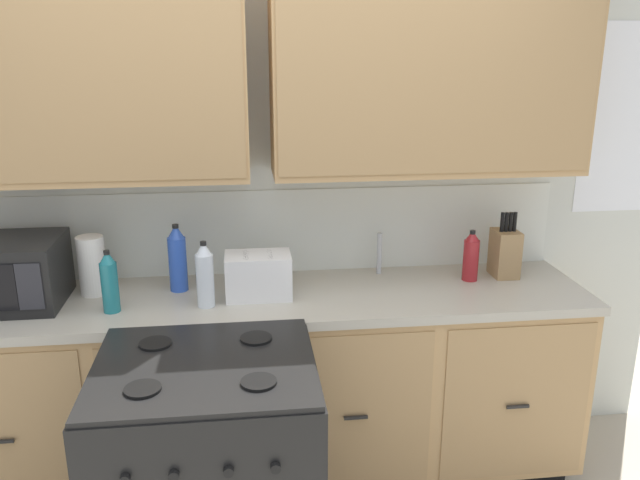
% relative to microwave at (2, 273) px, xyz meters
% --- Properties ---
extents(wall_unit, '(4.01, 0.40, 2.58)m').
position_rel_microwave_xyz_m(wall_unit, '(1.09, 0.18, 0.61)').
color(wall_unit, silver).
rests_on(wall_unit, ground_plane).
extents(counter_run, '(2.84, 0.64, 0.93)m').
position_rel_microwave_xyz_m(counter_run, '(1.09, -0.03, -0.59)').
color(counter_run, black).
rests_on(counter_run, ground_plane).
extents(microwave, '(0.48, 0.37, 0.28)m').
position_rel_microwave_xyz_m(microwave, '(0.00, 0.00, 0.00)').
color(microwave, black).
rests_on(microwave, counter_run).
extents(toaster, '(0.28, 0.18, 0.19)m').
position_rel_microwave_xyz_m(toaster, '(1.05, -0.04, -0.04)').
color(toaster, white).
rests_on(toaster, counter_run).
extents(knife_block, '(0.11, 0.14, 0.31)m').
position_rel_microwave_xyz_m(knife_block, '(2.21, 0.09, -0.02)').
color(knife_block, '#9C794E').
rests_on(knife_block, counter_run).
extents(sink_faucet, '(0.02, 0.02, 0.20)m').
position_rel_microwave_xyz_m(sink_faucet, '(1.63, 0.19, -0.04)').
color(sink_faucet, '#B2B5BA').
rests_on(sink_faucet, counter_run).
extents(paper_towel_roll, '(0.12, 0.12, 0.26)m').
position_rel_microwave_xyz_m(paper_towel_roll, '(0.34, 0.08, -0.01)').
color(paper_towel_roll, white).
rests_on(paper_towel_roll, counter_run).
extents(bottle_teal, '(0.07, 0.07, 0.26)m').
position_rel_microwave_xyz_m(bottle_teal, '(0.46, -0.13, -0.01)').
color(bottle_teal, '#1E707A').
rests_on(bottle_teal, counter_run).
extents(bottle_clear, '(0.07, 0.07, 0.28)m').
position_rel_microwave_xyz_m(bottle_clear, '(0.83, -0.12, -0.00)').
color(bottle_clear, silver).
rests_on(bottle_clear, counter_run).
extents(bottle_blue, '(0.08, 0.08, 0.30)m').
position_rel_microwave_xyz_m(bottle_blue, '(0.71, 0.08, 0.01)').
color(bottle_blue, blue).
rests_on(bottle_blue, counter_run).
extents(bottle_red, '(0.07, 0.07, 0.24)m').
position_rel_microwave_xyz_m(bottle_red, '(2.03, 0.05, -0.02)').
color(bottle_red, maroon).
rests_on(bottle_red, counter_run).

